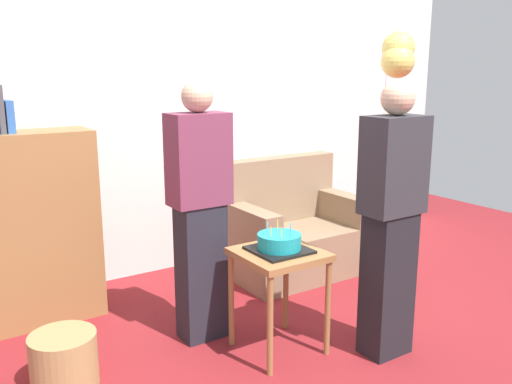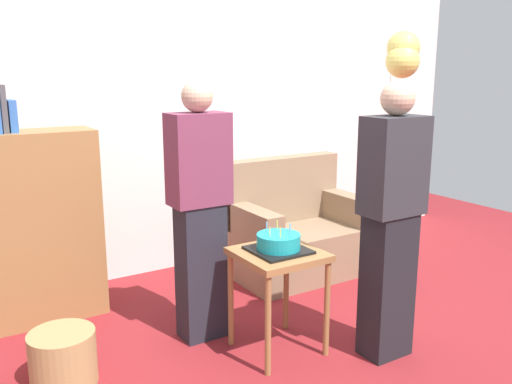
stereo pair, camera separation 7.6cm
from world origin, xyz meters
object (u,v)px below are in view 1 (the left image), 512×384
object	(u,v)px
birthday_cake	(279,243)
handbag	(395,272)
bookshelf	(33,225)
person_holding_cake	(391,221)
couch	(292,233)
person_blowing_candles	(200,212)
balloon_bunch	(398,55)
wicker_basket	(64,360)
side_table	(279,267)

from	to	relation	value
birthday_cake	handbag	bearing A→B (deg)	13.61
bookshelf	person_holding_cake	world-z (taller)	person_holding_cake
couch	person_blowing_candles	bearing A→B (deg)	-152.80
bookshelf	balloon_bunch	world-z (taller)	balloon_bunch
handbag	wicker_basket	bearing A→B (deg)	-179.52
bookshelf	side_table	distance (m)	1.68
bookshelf	wicker_basket	bearing A→B (deg)	-94.86
side_table	person_holding_cake	xyz separation A→B (m)	(0.52, -0.38, 0.30)
person_blowing_candles	birthday_cake	bearing A→B (deg)	-74.60
couch	handbag	distance (m)	0.90
side_table	handbag	bearing A→B (deg)	13.61
side_table	birthday_cake	size ratio (longest dim) A/B	1.99
bookshelf	person_holding_cake	distance (m)	2.32
balloon_bunch	handbag	bearing A→B (deg)	-130.90
handbag	person_blowing_candles	bearing A→B (deg)	177.58
person_holding_cake	couch	bearing A→B (deg)	-90.27
couch	side_table	world-z (taller)	couch
wicker_basket	balloon_bunch	xyz separation A→B (m)	(3.02, 0.49, 1.66)
couch	handbag	xyz separation A→B (m)	(0.53, -0.68, -0.24)
handbag	balloon_bunch	bearing A→B (deg)	49.10
side_table	person_blowing_candles	bearing A→B (deg)	126.85
person_blowing_candles	person_holding_cake	world-z (taller)	same
person_blowing_candles	balloon_bunch	distance (m)	2.37
couch	birthday_cake	bearing A→B (deg)	-130.59
couch	handbag	bearing A→B (deg)	-52.06
handbag	bookshelf	bearing A→B (deg)	160.40
person_holding_cake	balloon_bunch	size ratio (longest dim) A/B	0.81
wicker_basket	side_table	bearing A→B (deg)	-14.80
couch	bookshelf	size ratio (longest dim) A/B	0.68
couch	bookshelf	distance (m)	2.04
birthday_cake	bookshelf	bearing A→B (deg)	132.22
side_table	person_blowing_candles	world-z (taller)	person_blowing_candles
person_holding_cake	side_table	bearing A→B (deg)	-22.33
couch	bookshelf	xyz separation A→B (m)	(-2.00, 0.22, 0.34)
birthday_cake	balloon_bunch	xyz separation A→B (m)	(1.81, 0.81, 1.12)
person_holding_cake	balloon_bunch	bearing A→B (deg)	-123.44
side_table	person_holding_cake	size ratio (longest dim) A/B	0.39
couch	birthday_cake	size ratio (longest dim) A/B	3.44
birthday_cake	person_blowing_candles	distance (m)	0.54
wicker_basket	handbag	world-z (taller)	wicker_basket
person_blowing_candles	person_holding_cake	size ratio (longest dim) A/B	1.00
side_table	wicker_basket	world-z (taller)	side_table
person_blowing_candles	bookshelf	bearing A→B (deg)	113.14
birthday_cake	person_holding_cake	xyz separation A→B (m)	(0.52, -0.38, 0.15)
person_blowing_candles	side_table	bearing A→B (deg)	-74.60
birthday_cake	wicker_basket	xyz separation A→B (m)	(-1.20, 0.32, -0.54)
couch	person_holding_cake	distance (m)	1.53
birthday_cake	person_blowing_candles	world-z (taller)	person_blowing_candles
wicker_basket	handbag	distance (m)	2.61
bookshelf	person_blowing_candles	size ratio (longest dim) A/B	0.99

